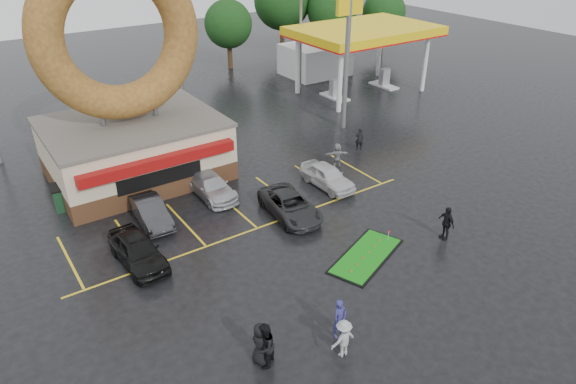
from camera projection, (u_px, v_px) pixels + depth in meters
ground at (294, 260)px, 24.79m from camera, size 120.00×120.00×0.00m
donut_shop at (129, 108)px, 30.54m from camera, size 10.20×8.70×13.50m
gas_station at (342, 45)px, 48.01m from camera, size 12.30×13.65×5.90m
shell_sign at (348, 30)px, 36.31m from camera, size 2.20×0.36×10.60m
streetlight_mid at (182, 58)px, 39.59m from camera, size 0.40×2.21×9.00m
streetlight_right at (301, 37)px, 46.23m from camera, size 0.40×2.21×9.00m
tree_far_a at (332, 9)px, 56.81m from camera, size 5.60×5.60×8.00m
tree_far_b at (384, 12)px, 58.63m from camera, size 4.90×4.90×7.00m
tree_far_c at (282, 1)px, 57.42m from camera, size 6.30×6.30×9.00m
tree_far_d at (228, 24)px, 52.66m from camera, size 4.90×4.90×7.00m
car_black at (138, 250)px, 24.22m from camera, size 1.94×4.37×1.46m
car_dgrey at (151, 212)px, 27.48m from camera, size 1.59×4.04×1.31m
car_silver at (211, 186)px, 30.08m from camera, size 1.79×4.38×1.27m
car_grey at (290, 205)px, 28.08m from camera, size 2.58×4.79×1.28m
car_white at (327, 176)px, 31.08m from camera, size 1.69×4.03×1.36m
person_blue at (340, 319)px, 19.97m from camera, size 0.68×0.49×1.75m
person_blackjkt at (265, 346)px, 18.61m from camera, size 1.18×1.15×1.92m
person_hoodie at (343, 338)px, 19.13m from camera, size 1.06×0.61×1.63m
person_bystander at (260, 344)px, 18.78m from camera, size 0.75×0.99×1.81m
person_cameraman at (446, 223)px, 26.02m from camera, size 0.59×1.12×1.82m
person_walker_near at (337, 156)px, 33.34m from camera, size 1.60×1.06×1.65m
person_walker_far at (359, 139)px, 35.82m from camera, size 0.70×0.60×1.62m
dumpster at (71, 196)px, 29.00m from camera, size 1.94×1.43×1.30m
putting_green at (366, 256)px, 25.02m from camera, size 4.96×3.51×0.57m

